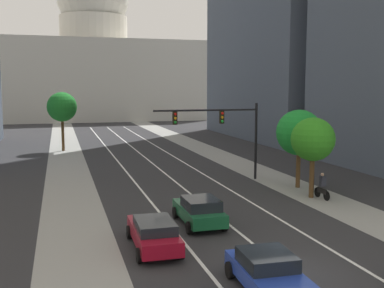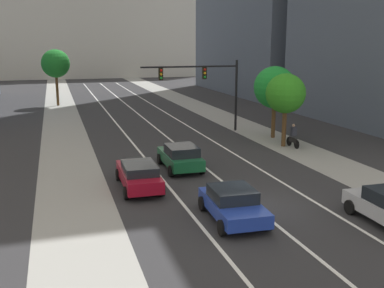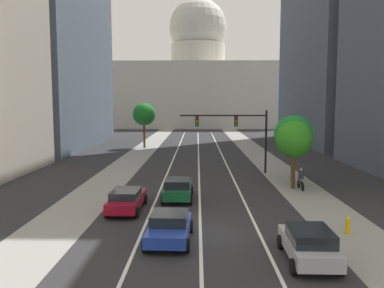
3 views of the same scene
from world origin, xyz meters
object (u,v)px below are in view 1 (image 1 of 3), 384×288
Objects in this scene: capitol_building at (95,66)px; street_tree_near_left at (62,107)px; car_blue at (268,271)px; street_tree_mid_right at (299,133)px; traffic_signal_mast at (223,125)px; cyclist at (322,186)px; street_tree_far_right at (313,140)px; car_green at (199,210)px; car_crimson at (154,233)px.

capitol_building is 7.06× the size of street_tree_near_left.
street_tree_mid_right is (9.55, 15.07, 3.26)m from car_blue.
street_tree_mid_right is 29.74m from street_tree_near_left.
traffic_signal_mast is at bearing -87.35° from capitol_building.
traffic_signal_mast is 9.10m from cyclist.
cyclist is at bearing -60.09° from traffic_signal_mast.
car_blue is at bearing -126.33° from street_tree_far_right.
car_green is 2.48× the size of cyclist.
street_tree_near_left is at bearing 27.40° from cyclist.
street_tree_near_left is (-16.11, 24.99, 1.01)m from street_tree_mid_right.
cyclist is 3.07m from street_tree_far_right.
street_tree_near_left is (-8.07, -57.09, -7.21)m from capitol_building.
car_crimson is 2.77× the size of cyclist.
traffic_signal_mast is at bearing 28.21° from cyclist.
car_blue is 14.81m from cyclist.
car_crimson is 16.10m from traffic_signal_mast.
street_tree_far_right is 0.79× the size of street_tree_near_left.
traffic_signal_mast is 1.23× the size of street_tree_near_left.
car_green is at bearing -156.93° from street_tree_far_right.
traffic_signal_mast is (5.14, 18.79, 3.62)m from car_blue.
car_green is at bearing -90.98° from capitol_building.
car_green is 12.23m from traffic_signal_mast.
street_tree_mid_right is 1.07× the size of street_tree_far_right.
street_tree_near_left is (-6.56, 40.05, 4.28)m from car_blue.
traffic_signal_mast is at bearing -25.71° from car_green.
car_green is 0.64× the size of street_tree_near_left.
traffic_signal_mast reaches higher than car_blue.
traffic_signal_mast is (5.14, 10.52, 3.56)m from car_green.
street_tree_far_right is (-0.47, 0.55, 2.99)m from cyclist.
cyclist is at bearing -84.78° from capitol_building.
street_tree_mid_right is at bearing -29.93° from car_blue.
street_tree_near_left is (-15.89, 28.56, 4.15)m from cyclist.
street_tree_far_right is at bearing -66.59° from car_green.
car_green reaches higher than car_crimson.
traffic_signal_mast is 4.81× the size of cyclist.
street_tree_far_right reaches higher than cyclist.
capitol_building is 8.94× the size of street_tree_far_right.
traffic_signal_mast is 7.72m from street_tree_far_right.
car_crimson is at bearing 31.77° from car_blue.
street_tree_near_left reaches higher than car_blue.
cyclist reaches higher than car_blue.
car_crimson is 16.20m from street_tree_mid_right.
car_crimson is at bearing -142.39° from street_tree_mid_right.
street_tree_near_left is at bearing -98.05° from capitol_building.
street_tree_near_left reaches higher than street_tree_far_right.
capitol_building is at bearing 94.93° from street_tree_far_right.
street_tree_far_right reaches higher than car_blue.
car_green is at bearing 2.43° from car_blue.
car_green reaches higher than car_blue.
car_blue is at bearing -149.55° from car_crimson.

